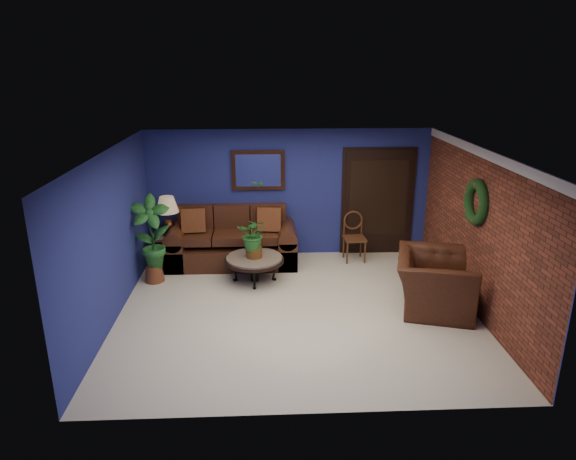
{
  "coord_description": "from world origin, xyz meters",
  "views": [
    {
      "loc": [
        -0.49,
        -7.24,
        3.72
      ],
      "look_at": [
        -0.12,
        0.55,
        1.14
      ],
      "focal_mm": 32.0,
      "sensor_mm": 36.0,
      "label": 1
    }
  ],
  "objects_px": {
    "coffee_table": "(254,260)",
    "armchair": "(435,282)",
    "end_table": "(170,241)",
    "table_lamp": "(167,211)",
    "sofa": "(233,244)",
    "side_chair": "(354,233)"
  },
  "relations": [
    {
      "from": "table_lamp",
      "to": "end_table",
      "type": "bearing_deg",
      "value": 0.0
    },
    {
      "from": "sofa",
      "to": "side_chair",
      "type": "height_order",
      "value": "sofa"
    },
    {
      "from": "coffee_table",
      "to": "armchair",
      "type": "xyz_separation_m",
      "value": [
        2.83,
        -1.17,
        0.04
      ]
    },
    {
      "from": "armchair",
      "to": "end_table",
      "type": "bearing_deg",
      "value": 81.24
    },
    {
      "from": "coffee_table",
      "to": "end_table",
      "type": "height_order",
      "value": "end_table"
    },
    {
      "from": "table_lamp",
      "to": "side_chair",
      "type": "xyz_separation_m",
      "value": [
        3.54,
        0.07,
        -0.51
      ]
    },
    {
      "from": "coffee_table",
      "to": "end_table",
      "type": "distance_m",
      "value": 1.85
    },
    {
      "from": "end_table",
      "to": "sofa",
      "type": "bearing_deg",
      "value": 2.02
    },
    {
      "from": "coffee_table",
      "to": "side_chair",
      "type": "height_order",
      "value": "side_chair"
    },
    {
      "from": "sofa",
      "to": "armchair",
      "type": "bearing_deg",
      "value": -32.84
    },
    {
      "from": "coffee_table",
      "to": "armchair",
      "type": "height_order",
      "value": "armchair"
    },
    {
      "from": "end_table",
      "to": "table_lamp",
      "type": "bearing_deg",
      "value": 180.0
    },
    {
      "from": "coffee_table",
      "to": "end_table",
      "type": "relative_size",
      "value": 1.61
    },
    {
      "from": "sofa",
      "to": "end_table",
      "type": "relative_size",
      "value": 3.76
    },
    {
      "from": "end_table",
      "to": "armchair",
      "type": "bearing_deg",
      "value": -24.88
    },
    {
      "from": "sofa",
      "to": "end_table",
      "type": "distance_m",
      "value": 1.19
    },
    {
      "from": "end_table",
      "to": "table_lamp",
      "type": "xyz_separation_m",
      "value": [
        -0.0,
        0.0,
        0.6
      ]
    },
    {
      "from": "table_lamp",
      "to": "side_chair",
      "type": "bearing_deg",
      "value": 1.14
    },
    {
      "from": "armchair",
      "to": "sofa",
      "type": "bearing_deg",
      "value": 73.29
    },
    {
      "from": "table_lamp",
      "to": "armchair",
      "type": "relative_size",
      "value": 0.53
    },
    {
      "from": "sofa",
      "to": "end_table",
      "type": "xyz_separation_m",
      "value": [
        -1.19,
        -0.04,
        0.09
      ]
    },
    {
      "from": "end_table",
      "to": "table_lamp",
      "type": "distance_m",
      "value": 0.6
    }
  ]
}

